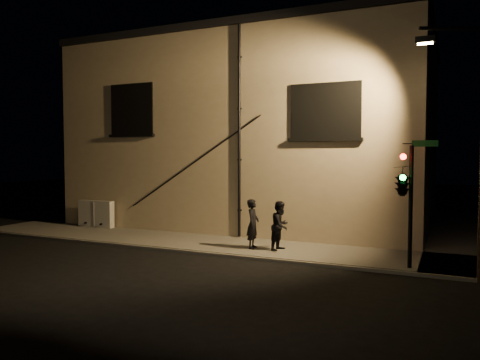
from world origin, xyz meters
The scene contains 7 objects.
ground centered at (0.00, 0.00, 0.00)m, with size 90.00×90.00×0.00m, color black.
sidewalk centered at (1.22, 4.39, 0.06)m, with size 21.00×16.00×0.12m.
building centered at (-3.00, 8.99, 4.40)m, with size 16.20×12.23×8.80m.
utility_cabinet centered at (-8.85, 2.70, 0.72)m, with size 1.82×0.31×1.20m, color beige.
pedestrian_a centered at (-0.46, 1.12, 0.98)m, with size 0.63×0.41×1.72m, color black.
pedestrian_b centered at (0.52, 1.25, 0.96)m, with size 0.82×0.64×1.68m, color black.
traffic_signal centered at (4.57, 0.27, 2.60)m, with size 1.28×2.17×3.68m.
Camera 1 is at (5.83, -13.82, 3.37)m, focal length 35.00 mm.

